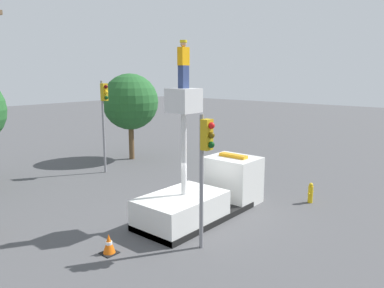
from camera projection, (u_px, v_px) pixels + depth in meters
The scene contains 8 objects.
ground_plane at pixel (196, 218), 15.50m from camera, with size 120.00×120.00×0.00m, color #4C4C4F.
bucket_truck at pixel (206, 193), 15.80m from camera, with size 6.27×2.32×5.34m.
worker at pixel (183, 64), 13.78m from camera, with size 0.40×0.26×1.75m.
traffic_light_pole at pixel (205, 155), 12.18m from camera, with size 0.34×0.57×4.61m.
traffic_light_across at pixel (104, 109), 21.84m from camera, with size 0.34×0.57×5.48m.
fire_hydrant at pixel (311, 193), 17.26m from camera, with size 0.46×0.22×0.95m.
traffic_cone_rear at pixel (109, 244), 12.40m from camera, with size 0.51×0.51×0.68m.
tree_left_bg at pixel (130, 102), 25.48m from camera, with size 3.81×3.81×5.90m.
Camera 1 is at (-11.30, -9.34, 5.90)m, focal length 35.00 mm.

